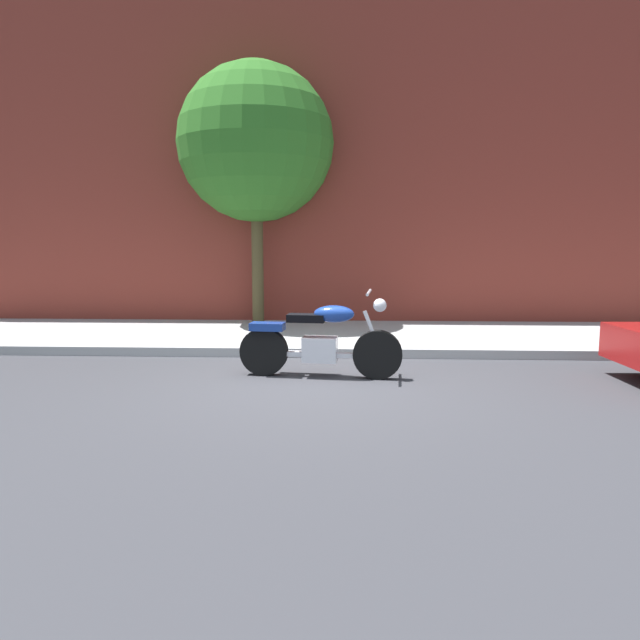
{
  "coord_description": "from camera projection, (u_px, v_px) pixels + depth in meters",
  "views": [
    {
      "loc": [
        0.37,
        -6.91,
        1.72
      ],
      "look_at": [
        0.05,
        0.34,
        0.75
      ],
      "focal_mm": 32.08,
      "sensor_mm": 36.0,
      "label": 1
    }
  ],
  "objects": [
    {
      "name": "motorcycle",
      "position": [
        320.0,
        343.0,
        7.37
      ],
      "size": [
        2.12,
        0.7,
        1.13
      ],
      "color": "black",
      "rests_on": "ground"
    },
    {
      "name": "sidewalk",
      "position": [
        324.0,
        336.0,
        10.21
      ],
      "size": [
        18.52,
        3.21,
        0.14
      ],
      "primitive_type": "cube",
      "color": "#A1A1A1",
      "rests_on": "ground"
    },
    {
      "name": "street_tree",
      "position": [
        256.0,
        144.0,
        10.96
      ],
      "size": [
        3.0,
        3.0,
        5.13
      ],
      "color": "#4C4126",
      "rests_on": "ground"
    },
    {
      "name": "building_facade",
      "position": [
        328.0,
        131.0,
        11.53
      ],
      "size": [
        18.52,
        0.5,
        7.93
      ],
      "primitive_type": "cube",
      "color": "maroon",
      "rests_on": "ground"
    },
    {
      "name": "ground_plane",
      "position": [
        315.0,
        383.0,
        7.09
      ],
      "size": [
        60.0,
        60.0,
        0.0
      ],
      "primitive_type": "plane",
      "color": "#38383D"
    }
  ]
}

